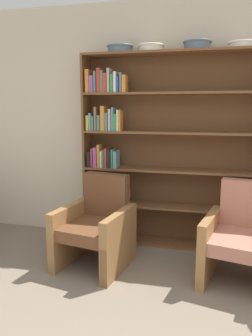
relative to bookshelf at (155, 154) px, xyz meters
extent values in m
cube|color=beige|center=(0.36, 0.17, 0.32)|extent=(12.00, 0.06, 2.75)
cube|color=brown|center=(-0.81, -0.02, 0.02)|extent=(0.02, 0.30, 2.16)
cube|color=brown|center=(0.20, -0.02, 1.09)|extent=(1.99, 0.30, 0.03)
cube|color=brown|center=(0.20, -0.02, -1.04)|extent=(1.99, 0.30, 0.03)
cube|color=brown|center=(0.20, 0.13, 0.02)|extent=(1.99, 0.01, 2.16)
cube|color=gold|center=(-0.76, -0.06, -0.94)|extent=(0.03, 0.19, 0.19)
cube|color=#994C99|center=(-0.73, -0.06, -0.90)|extent=(0.02, 0.17, 0.26)
cube|color=#388C47|center=(-0.70, -0.07, -0.95)|extent=(0.04, 0.16, 0.17)
cube|color=#334CB2|center=(-0.66, -0.09, -0.90)|extent=(0.02, 0.13, 0.26)
cube|color=black|center=(-0.63, -0.09, -0.90)|extent=(0.02, 0.12, 0.26)
cube|color=gold|center=(-0.59, -0.05, -0.91)|extent=(0.04, 0.20, 0.24)
cube|color=#669EB2|center=(-0.56, -0.08, -0.93)|extent=(0.03, 0.13, 0.21)
cube|color=#669EB2|center=(-0.52, -0.07, -0.93)|extent=(0.03, 0.16, 0.20)
cube|color=#388C47|center=(-0.49, -0.07, -0.92)|extent=(0.04, 0.17, 0.23)
cube|color=#388C47|center=(-0.45, -0.07, -0.93)|extent=(0.02, 0.15, 0.20)
cube|color=white|center=(-0.42, -0.05, -0.92)|extent=(0.02, 0.19, 0.22)
cube|color=#4C756B|center=(-0.39, -0.08, -0.89)|extent=(0.03, 0.15, 0.28)
cube|color=#B2A899|center=(-0.35, -0.06, -0.90)|extent=(0.03, 0.18, 0.27)
cube|color=#994C99|center=(-0.32, -0.08, -0.92)|extent=(0.02, 0.13, 0.22)
cube|color=brown|center=(0.20, -0.02, -0.60)|extent=(1.99, 0.30, 0.03)
cube|color=#4C756B|center=(-0.76, -0.06, -0.49)|extent=(0.03, 0.18, 0.19)
cube|color=#669EB2|center=(-0.73, -0.08, -0.50)|extent=(0.02, 0.13, 0.17)
cube|color=red|center=(-0.69, -0.06, -0.49)|extent=(0.03, 0.18, 0.20)
cube|color=#994C99|center=(-0.66, -0.07, -0.45)|extent=(0.03, 0.15, 0.26)
cube|color=white|center=(-0.63, -0.09, -0.49)|extent=(0.02, 0.13, 0.19)
cube|color=white|center=(-0.59, -0.06, -0.47)|extent=(0.04, 0.17, 0.22)
cube|color=white|center=(-0.55, -0.09, -0.47)|extent=(0.02, 0.12, 0.24)
cube|color=black|center=(-0.52, -0.06, -0.50)|extent=(0.03, 0.17, 0.17)
cube|color=orange|center=(-0.49, -0.05, -0.48)|extent=(0.02, 0.20, 0.20)
cube|color=#4C756B|center=(-0.46, -0.07, -0.50)|extent=(0.03, 0.15, 0.16)
cube|color=#4C756B|center=(-0.43, -0.05, -0.46)|extent=(0.02, 0.19, 0.26)
cube|color=#B2A899|center=(-0.40, -0.08, -0.46)|extent=(0.03, 0.14, 0.24)
cube|color=#334CB2|center=(-0.37, -0.07, -0.46)|extent=(0.02, 0.16, 0.25)
cube|color=#334CB2|center=(-0.34, -0.07, -0.48)|extent=(0.03, 0.16, 0.21)
cube|color=#994C99|center=(-0.31, -0.08, -0.50)|extent=(0.03, 0.14, 0.17)
cube|color=brown|center=(0.20, -0.02, -0.17)|extent=(1.99, 0.30, 0.02)
cube|color=black|center=(-0.76, -0.09, -0.07)|extent=(0.04, 0.12, 0.18)
cube|color=red|center=(-0.72, -0.08, -0.05)|extent=(0.02, 0.14, 0.22)
cube|color=#994C99|center=(-0.68, -0.08, -0.05)|extent=(0.04, 0.14, 0.23)
cube|color=orange|center=(-0.64, -0.09, -0.03)|extent=(0.03, 0.12, 0.26)
cube|color=white|center=(-0.61, -0.08, -0.07)|extent=(0.02, 0.13, 0.19)
cube|color=#388C47|center=(-0.58, -0.08, -0.06)|extent=(0.02, 0.13, 0.21)
cube|color=red|center=(-0.55, -0.07, -0.05)|extent=(0.03, 0.16, 0.22)
cube|color=black|center=(-0.52, -0.06, -0.06)|extent=(0.04, 0.18, 0.21)
cube|color=#388C47|center=(-0.48, -0.08, -0.06)|extent=(0.02, 0.14, 0.21)
cube|color=#669EB2|center=(-0.44, -0.05, -0.07)|extent=(0.03, 0.19, 0.19)
cube|color=brown|center=(0.20, -0.02, 0.25)|extent=(1.99, 0.30, 0.02)
cube|color=gold|center=(-0.76, -0.06, 0.35)|extent=(0.03, 0.18, 0.17)
cube|color=#669EB2|center=(-0.73, -0.06, 0.36)|extent=(0.02, 0.17, 0.20)
cube|color=#4C756B|center=(-0.70, -0.07, 0.34)|extent=(0.03, 0.16, 0.16)
cube|color=#7F6B4C|center=(-0.67, -0.07, 0.39)|extent=(0.02, 0.15, 0.27)
cube|color=#4C756B|center=(-0.63, -0.06, 0.35)|extent=(0.03, 0.18, 0.18)
cube|color=orange|center=(-0.58, -0.07, 0.40)|extent=(0.04, 0.16, 0.28)
cube|color=#4C756B|center=(-0.54, -0.05, 0.36)|extent=(0.03, 0.19, 0.20)
cube|color=#B2A899|center=(-0.50, -0.08, 0.38)|extent=(0.03, 0.13, 0.24)
cube|color=#669EB2|center=(-0.47, -0.08, 0.39)|extent=(0.02, 0.14, 0.26)
cube|color=#388C47|center=(-0.44, -0.09, 0.36)|extent=(0.03, 0.12, 0.19)
cube|color=white|center=(-0.41, -0.08, 0.38)|extent=(0.02, 0.13, 0.24)
cube|color=orange|center=(-0.39, -0.08, 0.37)|extent=(0.02, 0.14, 0.22)
cube|color=brown|center=(0.20, -0.02, 0.67)|extent=(1.99, 0.30, 0.02)
cube|color=orange|center=(-0.76, -0.08, 0.81)|extent=(0.04, 0.15, 0.25)
cube|color=#994C99|center=(-0.71, -0.06, 0.78)|extent=(0.04, 0.17, 0.18)
cube|color=#4C756B|center=(-0.67, -0.07, 0.80)|extent=(0.03, 0.16, 0.23)
cube|color=red|center=(-0.62, -0.06, 0.81)|extent=(0.04, 0.17, 0.26)
cube|color=#388C47|center=(-0.59, -0.09, 0.80)|extent=(0.03, 0.12, 0.24)
cube|color=red|center=(-0.55, -0.07, 0.79)|extent=(0.04, 0.16, 0.21)
cube|color=#B2A899|center=(-0.51, -0.07, 0.81)|extent=(0.03, 0.16, 0.26)
cube|color=#388C47|center=(-0.48, -0.09, 0.78)|extent=(0.03, 0.12, 0.19)
cube|color=white|center=(-0.44, -0.05, 0.79)|extent=(0.03, 0.20, 0.22)
cube|color=#334CB2|center=(-0.41, -0.06, 0.77)|extent=(0.02, 0.18, 0.17)
cube|color=#4C756B|center=(-0.37, -0.06, 0.79)|extent=(0.02, 0.18, 0.21)
cube|color=orange|center=(-0.34, -0.08, 0.77)|extent=(0.04, 0.13, 0.18)
cylinder|color=slate|center=(-0.41, -0.02, 1.15)|extent=(0.27, 0.27, 0.08)
torus|color=slate|center=(-0.41, -0.02, 1.18)|extent=(0.29, 0.29, 0.02)
cylinder|color=silver|center=(-0.06, -0.02, 1.14)|extent=(0.26, 0.26, 0.07)
torus|color=silver|center=(-0.06, -0.02, 1.17)|extent=(0.29, 0.29, 0.02)
cylinder|color=slate|center=(0.42, -0.02, 1.15)|extent=(0.27, 0.27, 0.09)
torus|color=slate|center=(0.42, -0.02, 1.19)|extent=(0.30, 0.30, 0.02)
cylinder|color=silver|center=(0.86, -0.02, 1.14)|extent=(0.26, 0.26, 0.06)
torus|color=silver|center=(0.86, -0.02, 1.16)|extent=(0.28, 0.28, 0.02)
cube|color=olive|center=(-0.28, -1.09, -0.88)|extent=(0.08, 0.08, 0.36)
cube|color=olive|center=(-0.84, -0.98, -0.88)|extent=(0.08, 0.08, 0.36)
cube|color=olive|center=(-0.16, -0.49, -0.88)|extent=(0.08, 0.08, 0.36)
cube|color=olive|center=(-0.72, -0.38, -0.88)|extent=(0.08, 0.08, 0.36)
cube|color=brown|center=(-0.50, -0.74, -0.67)|extent=(0.59, 0.72, 0.12)
cube|color=brown|center=(-0.45, -0.46, -0.40)|extent=(0.49, 0.21, 0.48)
cube|color=olive|center=(-0.22, -0.79, -0.76)|extent=(0.20, 0.68, 0.60)
cube|color=olive|center=(-0.77, -0.68, -0.76)|extent=(0.20, 0.68, 0.60)
cube|color=olive|center=(0.55, -0.97, -0.88)|extent=(0.08, 0.08, 0.36)
cube|color=olive|center=(0.68, -0.37, -0.88)|extent=(0.08, 0.08, 0.36)
cube|color=#B2705B|center=(0.89, -0.74, -0.67)|extent=(0.61, 0.73, 0.12)
cube|color=#B2705B|center=(0.96, -0.46, -0.40)|extent=(0.49, 0.23, 0.48)
cube|color=olive|center=(0.62, -0.67, -0.76)|extent=(0.23, 0.68, 0.60)
camera|label=1|loc=(0.52, -3.67, 0.51)|focal=35.00mm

